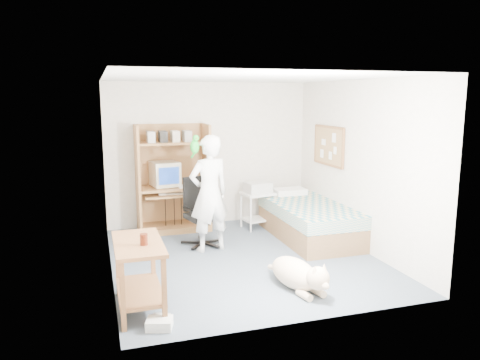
% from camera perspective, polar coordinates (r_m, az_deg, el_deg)
% --- Properties ---
extents(floor, '(4.00, 4.00, 0.00)m').
position_cam_1_polar(floor, '(6.72, 0.41, -9.47)').
color(floor, '#46515F').
rests_on(floor, ground).
extents(wall_back, '(3.60, 0.02, 2.50)m').
position_cam_1_polar(wall_back, '(8.32, -3.80, 3.18)').
color(wall_back, beige).
rests_on(wall_back, floor).
extents(wall_right, '(0.02, 4.00, 2.50)m').
position_cam_1_polar(wall_right, '(7.16, 14.28, 1.76)').
color(wall_right, beige).
rests_on(wall_right, floor).
extents(wall_left, '(0.02, 4.00, 2.50)m').
position_cam_1_polar(wall_left, '(6.11, -15.87, 0.28)').
color(wall_left, beige).
rests_on(wall_left, floor).
extents(ceiling, '(3.60, 4.00, 0.02)m').
position_cam_1_polar(ceiling, '(6.33, 0.44, 12.35)').
color(ceiling, white).
rests_on(ceiling, wall_back).
extents(computer_hutch, '(1.20, 0.63, 1.80)m').
position_cam_1_polar(computer_hutch, '(7.99, -8.20, -0.30)').
color(computer_hutch, brown).
rests_on(computer_hutch, floor).
extents(bed, '(1.02, 2.02, 0.66)m').
position_cam_1_polar(bed, '(7.64, 8.34, -4.88)').
color(bed, brown).
rests_on(bed, floor).
extents(side_desk, '(0.50, 1.00, 0.75)m').
position_cam_1_polar(side_desk, '(5.15, -12.23, -10.11)').
color(side_desk, brown).
rests_on(side_desk, floor).
extents(corkboard, '(0.04, 0.94, 0.66)m').
position_cam_1_polar(corkboard, '(7.90, 10.76, 4.11)').
color(corkboard, '#936742').
rests_on(corkboard, wall_right).
extents(office_chair, '(0.58, 0.59, 1.03)m').
position_cam_1_polar(office_chair, '(7.23, -4.79, -5.03)').
color(office_chair, black).
rests_on(office_chair, floor).
extents(person, '(0.71, 0.55, 1.72)m').
position_cam_1_polar(person, '(6.84, -3.77, -1.67)').
color(person, white).
rests_on(person, floor).
extents(parrot, '(0.13, 0.22, 0.35)m').
position_cam_1_polar(parrot, '(6.70, -5.52, 4.22)').
color(parrot, '#149026').
rests_on(parrot, person).
extents(dog, '(0.53, 1.15, 0.43)m').
position_cam_1_polar(dog, '(5.68, 7.07, -11.28)').
color(dog, beige).
rests_on(dog, floor).
extents(printer_cart, '(0.59, 0.50, 0.63)m').
position_cam_1_polar(printer_cart, '(8.09, 2.17, -3.00)').
color(printer_cart, silver).
rests_on(printer_cart, floor).
extents(printer, '(0.47, 0.39, 0.18)m').
position_cam_1_polar(printer, '(8.02, 2.19, -0.90)').
color(printer, '#AEADA9').
rests_on(printer, printer_cart).
extents(crt_monitor, '(0.50, 0.52, 0.41)m').
position_cam_1_polar(crt_monitor, '(7.95, -9.14, 0.75)').
color(crt_monitor, beige).
rests_on(crt_monitor, computer_hutch).
extents(keyboard, '(0.46, 0.20, 0.03)m').
position_cam_1_polar(keyboard, '(7.86, -8.25, -1.60)').
color(keyboard, beige).
rests_on(keyboard, computer_hutch).
extents(pencil_cup, '(0.08, 0.08, 0.12)m').
position_cam_1_polar(pencil_cup, '(7.96, -5.75, -0.29)').
color(pencil_cup, yellow).
rests_on(pencil_cup, computer_hutch).
extents(drink_glass, '(0.08, 0.08, 0.12)m').
position_cam_1_polar(drink_glass, '(4.94, -11.65, -7.11)').
color(drink_glass, '#44170A').
rests_on(drink_glass, side_desk).
extents(floor_box_a, '(0.30, 0.26, 0.10)m').
position_cam_1_polar(floor_box_a, '(4.88, -9.80, -16.88)').
color(floor_box_a, white).
rests_on(floor_box_a, floor).
extents(floor_box_b, '(0.25, 0.27, 0.08)m').
position_cam_1_polar(floor_box_b, '(4.95, -9.76, -16.62)').
color(floor_box_b, '#A5A5A0').
rests_on(floor_box_b, floor).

